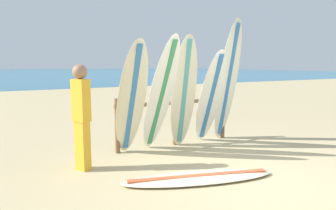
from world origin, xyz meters
TOP-DOWN VIEW (x-y plane):
  - ground_plane at (0.00, 0.00)m, footprint 120.00×120.00m
  - ocean_water at (0.00, 58.00)m, footprint 120.00×80.00m
  - surfboard_rack at (-0.07, 2.39)m, footprint 2.58×0.09m
  - surfboard_leaning_far_left at (-1.18, 2.01)m, footprint 0.55×0.97m
  - surfboard_leaning_left at (-0.62, 1.98)m, footprint 0.54×1.11m
  - surfboard_leaning_center_left at (-0.07, 2.08)m, footprint 0.58×0.62m
  - surfboard_leaning_center at (0.55, 2.05)m, footprint 0.66×1.06m
  - surfboard_leaning_center_right at (1.06, 2.13)m, footprint 0.50×0.69m
  - surfboard_lying_on_sand at (-0.75, 0.54)m, footprint 2.31×1.16m
  - beachgoer_standing at (-2.11, 1.78)m, footprint 0.27×0.31m

SIDE VIEW (x-z plane):
  - ground_plane at x=0.00m, z-range 0.00..0.00m
  - ocean_water at x=0.00m, z-range 0.00..0.01m
  - surfboard_lying_on_sand at x=-0.75m, z-range -0.01..0.08m
  - surfboard_rack at x=-0.07m, z-range 0.15..1.17m
  - beachgoer_standing at x=-2.11m, z-range 0.08..1.74m
  - surfboard_leaning_center at x=0.55m, z-range 0.00..1.94m
  - surfboard_leaning_far_left at x=-1.18m, z-range 0.00..2.08m
  - surfboard_leaning_left at x=-0.62m, z-range 0.00..2.17m
  - surfboard_leaning_center_left at x=-0.07m, z-range 0.00..2.21m
  - surfboard_leaning_center_right at x=1.06m, z-range 0.00..2.58m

